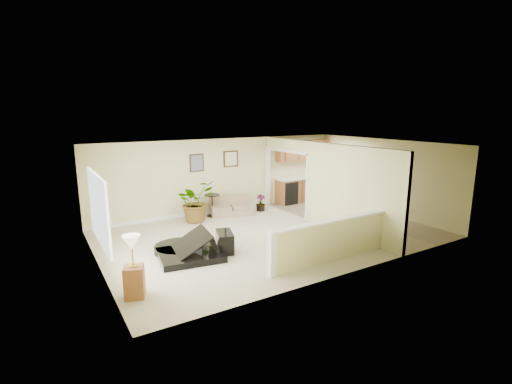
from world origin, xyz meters
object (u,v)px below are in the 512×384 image
piano (186,233)px  palm_plant (195,202)px  small_plant (261,204)px  loveseat (231,206)px  piano_bench (225,242)px  lamp_stand (134,271)px  accent_table (212,202)px

piano → palm_plant: size_ratio=1.32×
small_plant → loveseat: bearing=172.4°
piano → piano_bench: size_ratio=2.57×
piano_bench → loveseat: 3.41m
piano_bench → lamp_stand: 2.77m
small_plant → lamp_stand: bearing=-142.5°
accent_table → small_plant: bearing=-7.8°
loveseat → small_plant: 1.10m
accent_table → piano: bearing=-124.6°
small_plant → lamp_stand: 6.63m
palm_plant → lamp_stand: (-2.84, -4.00, -0.13)m
piano → lamp_stand: piano is taller
piano → small_plant: bearing=43.8°
accent_table → palm_plant: bearing=-158.4°
small_plant → lamp_stand: (-5.26, -4.04, 0.26)m
piano → small_plant: size_ratio=3.27×
piano_bench → lamp_stand: bearing=-153.5°
piano → accent_table: (1.99, 2.89, -0.10)m
small_plant → palm_plant: bearing=-179.1°
loveseat → palm_plant: size_ratio=1.11×
piano → lamp_stand: 2.07m
piano → accent_table: piano is taller
accent_table → lamp_stand: bearing=-129.5°
palm_plant → accent_table: bearing=21.6°
piano → accent_table: size_ratio=2.54×
piano → piano_bench: (0.93, -0.16, -0.33)m
piano → loveseat: piano is taller
accent_table → palm_plant: 0.76m
piano → palm_plant: 2.92m
piano_bench → accent_table: (1.06, 3.05, 0.23)m
piano → small_plant: 4.58m
accent_table → small_plant: 1.76m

